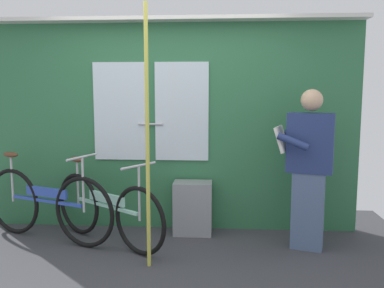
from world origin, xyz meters
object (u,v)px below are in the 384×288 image
passenger_reading_newspaper (308,166)px  handrail_pole (147,139)px  bicycle_leaning_behind (46,204)px  trash_bin_by_wall (193,208)px  bicycle_near_door (106,209)px

passenger_reading_newspaper → handrail_pole: bearing=37.2°
bicycle_leaning_behind → passenger_reading_newspaper: 2.74m
trash_bin_by_wall → bicycle_leaning_behind: bearing=-169.0°
bicycle_near_door → trash_bin_by_wall: size_ratio=2.36×
trash_bin_by_wall → handrail_pole: handrail_pole is taller
passenger_reading_newspaper → bicycle_leaning_behind: bearing=16.8°
passenger_reading_newspaper → trash_bin_by_wall: 1.34m
bicycle_near_door → bicycle_leaning_behind: bearing=-150.1°
passenger_reading_newspaper → handrail_pole: 1.63m
handrail_pole → bicycle_near_door: bearing=135.4°
bicycle_near_door → trash_bin_by_wall: 0.95m
bicycle_leaning_behind → trash_bin_by_wall: size_ratio=2.77×
bicycle_leaning_behind → passenger_reading_newspaper: (2.70, -0.05, 0.45)m
bicycle_leaning_behind → handrail_pole: size_ratio=0.70×
passenger_reading_newspaper → trash_bin_by_wall: (-1.17, 0.35, -0.55)m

